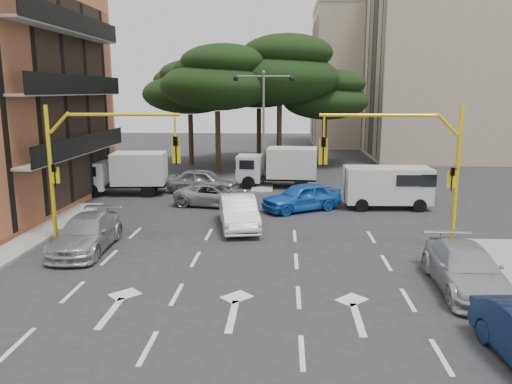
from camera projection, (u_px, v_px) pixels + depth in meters
ground at (246, 260)px, 19.71m from camera, size 120.00×120.00×0.00m
median_strip at (263, 184)px, 35.35m from camera, size 1.40×6.00×0.15m
apartment_beige_near at (478, 61)px, 48.02m from camera, size 20.20×12.15×18.70m
apartment_beige_far at (380, 76)px, 60.36m from camera, size 16.20×12.15×16.70m
pine_left_near at (218, 78)px, 39.90m from camera, size 9.15×9.15×10.23m
pine_center at (280, 70)px, 41.44m from camera, size 9.98×9.98×11.16m
pine_left_far at (190, 87)px, 44.13m from camera, size 8.32×8.32×9.30m
pine_right at (326, 95)px, 43.58m from camera, size 7.49×7.49×8.37m
pine_back at (260, 80)px, 46.58m from camera, size 9.15×9.15×10.23m
signal_mast_right at (414, 157)px, 20.50m from camera, size 5.79×0.37×6.00m
signal_mast_left at (90, 155)px, 21.28m from camera, size 5.79×0.37×6.00m
street_lamp_center at (264, 108)px, 34.29m from camera, size 4.16×0.36×7.77m
car_white_hatch at (239, 212)px, 24.24m from camera, size 2.51×4.98×1.57m
car_blue_compact at (302, 197)px, 27.79m from camera, size 4.83×3.84×1.54m
car_silver_wagon at (86, 233)px, 20.85m from camera, size 2.19×5.04×1.44m
car_silver_cross_a at (215, 195)px, 28.94m from camera, size 4.93×2.92×1.29m
car_silver_cross_b at (204, 181)px, 32.49m from camera, size 4.85×2.46×1.58m
car_silver_parked at (466, 269)px, 16.69m from camera, size 2.19×5.09×1.46m
van_white at (387, 187)px, 28.36m from camera, size 4.84×2.32×2.39m
box_truck_a at (124, 174)px, 32.03m from camera, size 5.72×2.86×2.71m
box_truck_b at (277, 167)px, 34.55m from camera, size 5.70×2.64×2.74m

